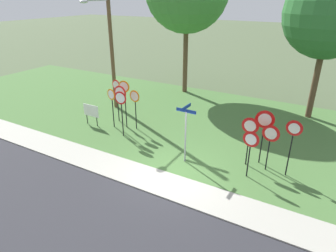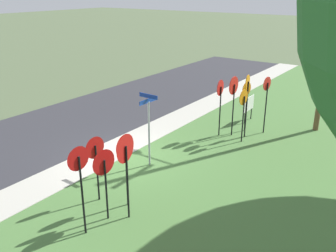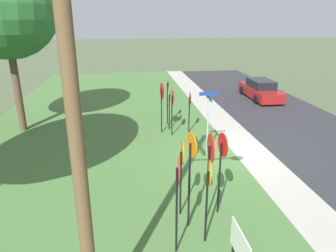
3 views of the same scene
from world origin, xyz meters
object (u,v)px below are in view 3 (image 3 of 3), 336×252
stop_sign_far_left (209,185)px  stop_sign_far_right (178,187)px  stop_sign_near_left (222,156)px  street_name_post (208,118)px  parked_sedan_distant (260,90)px  yield_sign_near_left (170,100)px  stop_sign_far_center (182,163)px  yield_sign_near_right (190,103)px  notice_board (240,247)px  stop_sign_near_right (191,161)px  utility_pole (78,55)px  yield_sign_center (168,90)px  yield_sign_far_left (173,102)px  oak_tree_right (4,5)px  stop_sign_center_tall (210,159)px  yield_sign_far_right (162,95)px

stop_sign_far_left → stop_sign_far_right: 0.88m
stop_sign_near_left → stop_sign_far_right: (-1.49, 1.51, 0.01)m
street_name_post → parked_sedan_distant: 11.26m
stop_sign_far_right → yield_sign_near_left: stop_sign_far_right is taller
stop_sign_far_center → yield_sign_near_right: (6.90, -1.66, -0.10)m
notice_board → stop_sign_near_right: bearing=19.2°
utility_pole → yield_sign_center: bearing=-13.8°
parked_sedan_distant → yield_sign_far_left: bearing=132.9°
stop_sign_far_left → oak_tree_right: size_ratio=0.27×
yield_sign_far_left → street_name_post: street_name_post is taller
yield_sign_near_right → street_name_post: (-2.84, -0.17, 0.09)m
stop_sign_center_tall → yield_sign_near_right: bearing=-5.8°
yield_sign_near_right → stop_sign_near_right: bearing=174.9°
yield_sign_far_left → yield_sign_far_right: 0.70m
oak_tree_right → yield_sign_center: bearing=-90.6°
yield_sign_center → oak_tree_right: (0.07, 7.65, 4.24)m
stop_sign_far_right → street_name_post: bearing=-13.4°
stop_sign_center_tall → yield_sign_near_left: 7.93m
yield_sign_near_left → yield_sign_center: size_ratio=0.85×
yield_sign_center → utility_pole: (-11.63, 2.85, 3.18)m
stop_sign_far_left → parked_sedan_distant: size_ratio=0.49×
parked_sedan_distant → stop_sign_far_left: bearing=153.0°
stop_sign_far_left → stop_sign_far_right: size_ratio=0.89×
yield_sign_near_left → yield_sign_near_right: bearing=-114.5°
utility_pole → notice_board: (0.71, -2.94, -4.23)m
notice_board → yield_sign_far_right: bearing=3.1°
stop_sign_near_right → yield_sign_far_right: bearing=-10.2°
notice_board → yield_sign_far_left: bearing=0.4°
stop_sign_far_left → stop_sign_center_tall: size_ratio=0.86×
stop_sign_near_right → street_name_post: 4.97m
yield_sign_far_right → notice_board: yield_sign_far_right is taller
yield_sign_near_left → notice_board: yield_sign_near_left is taller
yield_sign_center → oak_tree_right: bearing=95.1°
yield_sign_near_right → stop_sign_far_right: bearing=173.0°
yield_sign_far_right → utility_pole: (-10.38, 2.39, 3.13)m
stop_sign_far_left → parked_sedan_distant: (14.55, -7.79, -1.04)m
stop_sign_near_right → stop_sign_far_right: 1.10m
yield_sign_far_right → parked_sedan_distant: yield_sign_far_right is taller
stop_sign_far_right → utility_pole: (-1.74, 1.74, 3.22)m
stop_sign_near_left → yield_sign_near_right: (6.97, -0.53, -0.28)m
stop_sign_far_center → yield_sign_far_right: bearing=2.0°
stop_sign_far_center → notice_board: bearing=-158.0°
street_name_post → oak_tree_right: 10.74m
stop_sign_center_tall → yield_sign_near_right: stop_sign_center_tall is taller
yield_sign_far_left → yield_sign_center: size_ratio=0.91×
stop_sign_near_left → stop_sign_near_right: bearing=112.6°
stop_sign_near_right → yield_sign_center: 8.95m
stop_sign_near_right → yield_sign_near_left: size_ratio=1.30×
stop_sign_far_left → yield_sign_far_right: yield_sign_far_right is taller
yield_sign_near_left → street_name_post: bearing=-154.8°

